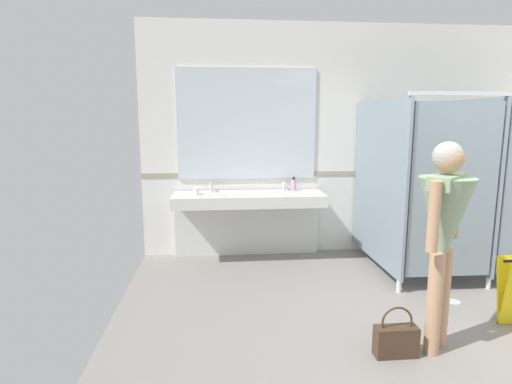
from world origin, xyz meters
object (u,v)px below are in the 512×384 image
at_px(handbag, 396,340).
at_px(soap_dispenser, 294,185).
at_px(paper_cup, 196,191).
at_px(person_standing, 444,222).

bearing_deg(handbag, soap_dispenser, 97.58).
bearing_deg(paper_cup, soap_dispenser, 9.56).
bearing_deg(person_standing, soap_dispenser, 105.82).
height_order(handbag, soap_dispenser, soap_dispenser).
distance_m(handbag, soap_dispenser, 2.60).
bearing_deg(person_standing, paper_cup, 131.27).
relative_size(handbag, soap_dispenser, 2.20).
distance_m(soap_dispenser, paper_cup, 1.25).
height_order(person_standing, paper_cup, person_standing).
height_order(person_standing, soap_dispenser, person_standing).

